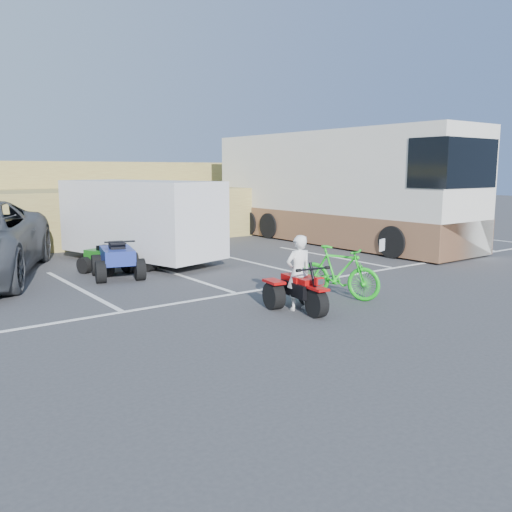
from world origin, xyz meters
TOP-DOWN VIEW (x-y plane):
  - ground at (0.00, 0.00)m, footprint 100.00×100.00m
  - parking_stripes at (0.87, 4.07)m, footprint 28.00×5.16m
  - grass_embankment at (0.00, 15.48)m, footprint 40.00×8.50m
  - red_trike_atv at (0.17, 0.36)m, footprint 1.30×1.60m
  - rider at (0.19, 0.51)m, footprint 0.60×0.44m
  - green_dirt_bike at (1.55, 0.76)m, footprint 1.19×1.96m
  - cargo_trailer at (0.06, 7.56)m, footprint 3.37×5.58m
  - rv_motorhome at (8.12, 7.57)m, footprint 3.04×11.43m
  - quad_atv_blue at (-1.44, 5.72)m, footprint 1.56×1.85m
  - quad_atv_green at (-1.43, 6.53)m, footprint 1.34×1.53m

SIDE VIEW (x-z plane):
  - ground at x=0.00m, z-range 0.00..0.00m
  - red_trike_atv at x=0.17m, z-range -0.47..0.47m
  - quad_atv_blue at x=-1.44m, z-range -0.52..0.52m
  - quad_atv_green at x=-1.43m, z-range -0.42..0.42m
  - parking_stripes at x=0.87m, z-range 0.00..0.01m
  - green_dirt_bike at x=1.55m, z-range 0.00..1.14m
  - rider at x=0.19m, z-range 0.00..1.50m
  - cargo_trailer at x=0.06m, z-range 0.10..2.54m
  - grass_embankment at x=0.00m, z-range -0.13..2.97m
  - rv_motorhome at x=8.12m, z-range -0.27..3.82m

